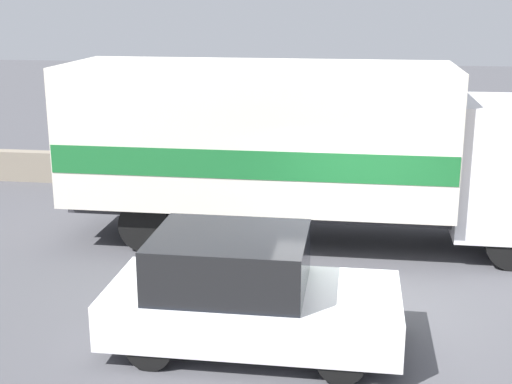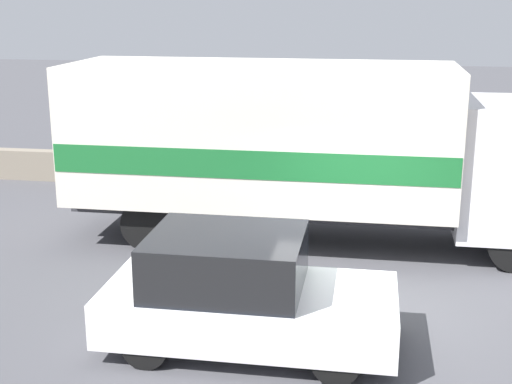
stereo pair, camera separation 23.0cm
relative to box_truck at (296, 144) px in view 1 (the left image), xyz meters
name	(u,v)px [view 1 (the left image)]	position (x,y,z in m)	size (l,w,h in m)	color
ground_plane	(351,313)	(1.13, -3.11, -1.91)	(80.00, 80.00, 0.00)	#47474C
stone_wall_backdrop	(356,177)	(1.13, 3.68, -1.53)	(60.00, 0.35, 0.76)	gray
box_truck	(296,144)	(0.00, 0.00, 0.00)	(9.19, 2.59, 3.38)	silver
car_hatchback	(245,293)	(-0.28, -4.34, -1.15)	(3.88, 1.81, 1.57)	silver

